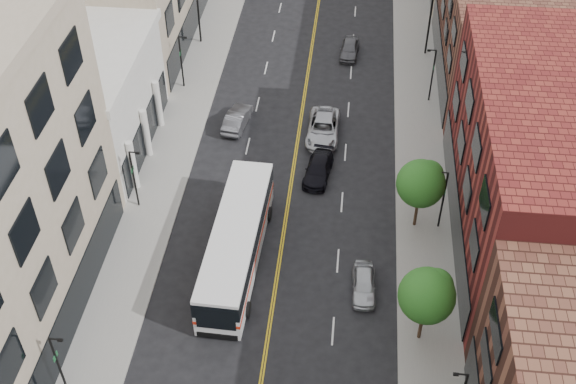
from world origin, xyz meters
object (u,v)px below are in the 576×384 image
(city_bus, at_px, (237,241))
(car_lane_c, at_px, (350,49))
(car_lane_a, at_px, (318,169))
(car_lane_b, at_px, (323,128))
(car_parked_far, at_px, (364,284))
(car_lane_behind, at_px, (237,119))

(city_bus, bearing_deg, car_lane_c, 78.72)
(car_lane_a, relative_size, car_lane_c, 1.11)
(car_lane_b, xyz_separation_m, car_lane_c, (1.66, 13.11, -0.09))
(city_bus, height_order, car_lane_a, city_bus)
(car_parked_far, bearing_deg, car_lane_a, 106.22)
(city_bus, height_order, car_lane_behind, city_bus)
(city_bus, distance_m, car_lane_b, 15.64)
(car_lane_c, bearing_deg, car_lane_a, -91.18)
(car_lane_a, bearing_deg, car_lane_behind, 148.50)
(car_parked_far, distance_m, car_lane_behind, 20.45)
(car_parked_far, bearing_deg, car_lane_behind, 120.52)
(city_bus, bearing_deg, car_lane_b, 73.71)
(car_lane_behind, bearing_deg, car_parked_far, 130.53)
(car_parked_far, distance_m, car_lane_b, 16.94)
(car_parked_far, bearing_deg, city_bus, 166.57)
(car_lane_a, xyz_separation_m, car_lane_b, (0.04, 5.15, 0.12))
(car_parked_far, xyz_separation_m, car_lane_behind, (-11.07, 17.20, 0.08))
(car_lane_b, bearing_deg, car_lane_c, 83.91)
(car_lane_behind, bearing_deg, car_lane_a, 149.02)
(car_parked_far, height_order, car_lane_a, car_lane_a)
(city_bus, relative_size, car_parked_far, 3.48)
(car_lane_behind, bearing_deg, car_lane_c, -118.09)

